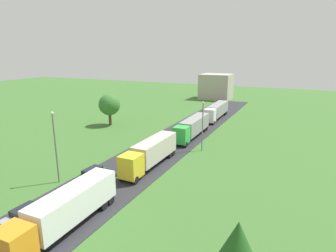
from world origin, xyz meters
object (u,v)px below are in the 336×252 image
at_px(car_second, 24,214).
at_px(truck_second, 151,152).
at_px(truck_fourth, 217,110).
at_px(distant_building, 216,87).
at_px(car_third, 92,174).
at_px(truck_lead, 66,209).
at_px(lamppost_second, 55,144).
at_px(tree_birch, 109,105).
at_px(truck_third, 193,127).
at_px(lamppost_third, 203,124).

bearing_deg(car_second, truck_second, 75.93).
xyz_separation_m(truck_fourth, distant_building, (-9.19, 31.04, 2.23)).
relative_size(truck_second, car_third, 2.75).
bearing_deg(truck_lead, car_third, 118.12).
xyz_separation_m(car_second, lamppost_second, (-3.73, 7.94, 4.24)).
distance_m(truck_lead, car_second, 4.88).
bearing_deg(tree_birch, lamppost_second, -66.01).
relative_size(truck_third, lamppost_third, 1.65).
relative_size(car_second, car_third, 0.92).
relative_size(truck_fourth, lamppost_second, 1.57).
bearing_deg(truck_fourth, truck_lead, -89.66).
xyz_separation_m(lamppost_second, distant_building, (-1.14, 74.40, -0.70)).
bearing_deg(truck_second, distant_building, 98.08).
distance_m(lamppost_second, distant_building, 74.41).
relative_size(truck_second, lamppost_second, 1.38).
distance_m(lamppost_second, lamppost_third, 22.92).
distance_m(truck_lead, distant_building, 82.05).
height_order(car_second, lamppost_second, lamppost_second).
height_order(truck_third, truck_fourth, truck_third).
bearing_deg(car_third, lamppost_second, -144.78).
relative_size(truck_fourth, car_third, 3.12).
bearing_deg(distant_building, lamppost_third, -76.14).
height_order(truck_fourth, lamppost_second, lamppost_second).
distance_m(truck_second, car_second, 17.96).
height_order(truck_second, car_second, truck_second).
xyz_separation_m(truck_fourth, lamppost_third, (4.42, -24.14, 2.54)).
bearing_deg(lamppost_third, distant_building, 103.86).
xyz_separation_m(car_second, tree_birch, (-15.64, 34.70, 3.87)).
bearing_deg(truck_second, tree_birch, 139.08).
relative_size(car_third, lamppost_second, 0.50).
bearing_deg(distant_building, tree_birch, -102.74).
distance_m(car_second, lamppost_second, 9.74).
height_order(truck_lead, truck_second, truck_second).
bearing_deg(truck_fourth, tree_birch, -140.25).
bearing_deg(lamppost_third, tree_birch, 162.81).
bearing_deg(tree_birch, truck_lead, -59.09).
distance_m(car_second, car_third, 10.29).
distance_m(truck_second, car_third, 8.65).
distance_m(truck_third, lamppost_third, 8.15).
xyz_separation_m(truck_second, car_third, (-4.76, -7.09, -1.36)).
bearing_deg(tree_birch, lamppost_third, -17.19).
bearing_deg(distant_building, truck_third, -79.00).
bearing_deg(truck_fourth, car_second, -94.82).
bearing_deg(truck_fourth, truck_second, -89.95).
relative_size(lamppost_third, distant_building, 0.80).
relative_size(lamppost_second, lamppost_third, 1.09).
bearing_deg(lamppost_third, truck_lead, -98.92).
bearing_deg(truck_fourth, distant_building, 106.50).
distance_m(truck_third, distant_building, 49.61).
distance_m(truck_second, distant_building, 65.65).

